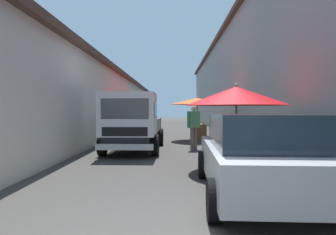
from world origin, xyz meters
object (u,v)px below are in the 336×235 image
at_px(vendor_by_crates, 194,124).
at_px(fruit_stall_near_right, 236,102).
at_px(fruit_stall_far_right, 130,107).
at_px(parked_scooter, 127,128).
at_px(hatchback_car, 257,154).
at_px(delivery_truck, 132,124).
at_px(fruit_stall_near_left, 137,106).
at_px(fruit_stall_far_left, 198,105).

bearing_deg(vendor_by_crates, fruit_stall_near_right, -168.24).
xyz_separation_m(fruit_stall_far_right, parked_scooter, (1.47, 0.40, -1.24)).
bearing_deg(fruit_stall_far_right, hatchback_car, -160.44).
bearing_deg(hatchback_car, delivery_truck, 29.20).
xyz_separation_m(hatchback_car, vendor_by_crates, (6.20, 0.70, 0.25)).
xyz_separation_m(fruit_stall_near_left, vendor_by_crates, (-8.06, -3.14, -0.79)).
bearing_deg(delivery_truck, fruit_stall_near_left, 5.75).
bearing_deg(delivery_truck, vendor_by_crates, -66.77).
relative_size(hatchback_car, delivery_truck, 0.80).
distance_m(vendor_by_crates, parked_scooter, 6.86).
relative_size(fruit_stall_far_left, fruit_stall_near_left, 1.03).
xyz_separation_m(fruit_stall_near_right, vendor_by_crates, (3.89, 0.81, -0.73)).
distance_m(fruit_stall_far_left, delivery_truck, 5.23).
distance_m(fruit_stall_far_right, fruit_stall_far_left, 3.62).
distance_m(fruit_stall_near_left, vendor_by_crates, 8.69).
height_order(delivery_truck, vendor_by_crates, delivery_truck).
bearing_deg(fruit_stall_near_right, fruit_stall_near_left, 18.30).
bearing_deg(parked_scooter, fruit_stall_far_left, -121.57).
bearing_deg(fruit_stall_near_left, vendor_by_crates, -158.71).
relative_size(fruit_stall_near_left, parked_scooter, 1.54).
xyz_separation_m(fruit_stall_near_left, parked_scooter, (-2.17, 0.33, -1.34)).
xyz_separation_m(fruit_stall_near_right, hatchback_car, (-2.31, 0.11, -0.99)).
bearing_deg(fruit_stall_far_right, parked_scooter, 15.14).
relative_size(vendor_by_crates, parked_scooter, 1.00).
xyz_separation_m(fruit_stall_far_left, fruit_stall_near_left, (4.57, 3.56, 0.04)).
xyz_separation_m(fruit_stall_near_right, delivery_truck, (2.93, 3.04, -0.68)).
bearing_deg(fruit_stall_far_left, fruit_stall_far_right, 75.19).
xyz_separation_m(hatchback_car, parked_scooter, (12.09, 4.17, -0.29)).
xyz_separation_m(fruit_stall_far_right, vendor_by_crates, (-4.42, -3.08, -0.70)).
bearing_deg(vendor_by_crates, hatchback_car, -173.59).
height_order(fruit_stall_far_right, fruit_stall_near_left, fruit_stall_near_left).
bearing_deg(parked_scooter, delivery_truck, -169.72).
xyz_separation_m(hatchback_car, delivery_truck, (5.24, 2.93, 0.30)).
relative_size(fruit_stall_far_right, fruit_stall_far_left, 0.85).
xyz_separation_m(fruit_stall_far_right, fruit_stall_far_left, (-0.93, -3.50, 0.06)).
bearing_deg(fruit_stall_near_right, fruit_stall_far_left, 3.00).
relative_size(fruit_stall_near_left, delivery_truck, 0.53).
xyz_separation_m(fruit_stall_far_right, delivery_truck, (-5.38, -0.84, -0.65)).
height_order(hatchback_car, delivery_truck, delivery_truck).
relative_size(fruit_stall_near_right, delivery_truck, 0.52).
bearing_deg(parked_scooter, vendor_by_crates, -149.46).
distance_m(fruit_stall_near_left, delivery_truck, 9.09).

